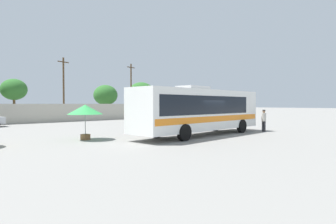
% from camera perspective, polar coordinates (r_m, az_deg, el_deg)
% --- Properties ---
extents(ground_plane, '(300.00, 300.00, 0.00)m').
position_cam_1_polar(ground_plane, '(28.02, -8.92, -3.02)').
color(ground_plane, gray).
extents(perimeter_wall, '(80.00, 0.30, 2.27)m').
position_cam_1_polar(perimeter_wall, '(38.61, -19.26, -0.14)').
color(perimeter_wall, '#B2AD9E').
rests_on(perimeter_wall, ground_plane).
extents(coach_bus_white_orange, '(11.97, 3.14, 3.49)m').
position_cam_1_polar(coach_bus_white_orange, '(20.65, 6.30, 0.52)').
color(coach_bus_white_orange, white).
rests_on(coach_bus_white_orange, ground_plane).
extents(attendant_by_bus_door, '(0.36, 0.36, 1.78)m').
position_cam_1_polar(attendant_by_bus_door, '(24.58, 18.51, -1.37)').
color(attendant_by_bus_door, '#38383D').
rests_on(attendant_by_bus_door, ground_plane).
extents(vendor_umbrella_secondary_green, '(2.19, 2.19, 2.21)m').
position_cam_1_polar(vendor_umbrella_secondary_green, '(18.72, -16.14, 0.35)').
color(vendor_umbrella_secondary_green, gray).
rests_on(vendor_umbrella_secondary_green, ground_plane).
extents(utility_pole_near, '(1.76, 0.61, 8.61)m').
position_cam_1_polar(utility_pole_near, '(42.00, -20.04, 4.57)').
color(utility_pole_near, '#4C3823').
rests_on(utility_pole_near, ground_plane).
extents(utility_pole_far, '(1.78, 0.51, 8.91)m').
position_cam_1_polar(utility_pole_far, '(48.16, -7.35, 4.45)').
color(utility_pole_far, '#4C3823').
rests_on(utility_pole_far, ground_plane).
extents(roadside_tree_midleft, '(3.28, 3.28, 5.55)m').
position_cam_1_polar(roadside_tree_midleft, '(42.80, -28.29, 3.94)').
color(roadside_tree_midleft, brown).
rests_on(roadside_tree_midleft, ground_plane).
extents(roadside_tree_midright, '(3.67, 3.67, 5.18)m').
position_cam_1_polar(roadside_tree_midright, '(45.44, -12.31, 3.29)').
color(roadside_tree_midright, brown).
rests_on(roadside_tree_midright, ground_plane).
extents(roadside_tree_right, '(4.84, 4.84, 6.08)m').
position_cam_1_polar(roadside_tree_right, '(51.05, -5.33, 3.59)').
color(roadside_tree_right, brown).
rests_on(roadside_tree_right, ground_plane).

